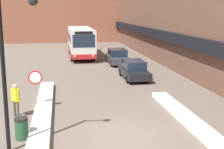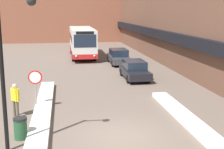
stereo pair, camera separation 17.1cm
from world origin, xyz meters
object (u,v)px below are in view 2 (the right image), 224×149
object	(u,v)px
parked_car_front	(135,70)
street_lamp	(9,56)
stop_sign	(35,81)
pedestrian	(15,97)
trash_bin	(21,128)
city_bus	(82,41)
parked_car_back	(119,57)

from	to	relation	value
parked_car_front	street_lamp	distance (m)	14.56
stop_sign	street_lamp	world-z (taller)	street_lamp
parked_car_front	pedestrian	distance (m)	11.36
street_lamp	trash_bin	distance (m)	3.50
city_bus	stop_sign	size ratio (longest dim) A/B	4.66
street_lamp	trash_bin	bearing A→B (deg)	86.13
pedestrian	city_bus	bearing A→B (deg)	127.49
street_lamp	stop_sign	bearing A→B (deg)	85.38
city_bus	parked_car_front	xyz separation A→B (m)	(3.39, -12.81, -1.10)
parked_car_back	pedestrian	distance (m)	17.17
parked_car_back	trash_bin	xyz separation A→B (m)	(-7.54, -18.08, -0.28)
parked_car_front	pedestrian	size ratio (longest dim) A/B	2.46
city_bus	stop_sign	distance (m)	19.94
stop_sign	street_lamp	distance (m)	5.72
city_bus	pedestrian	bearing A→B (deg)	-102.93
city_bus	parked_car_front	world-z (taller)	city_bus
city_bus	parked_car_front	size ratio (longest dim) A/B	2.37
stop_sign	pedestrian	xyz separation A→B (m)	(-0.95, -1.14, -0.54)
stop_sign	trash_bin	xyz separation A→B (m)	(-0.35, -4.11, -1.12)
parked_car_front	parked_car_back	world-z (taller)	parked_car_back
city_bus	trash_bin	xyz separation A→B (m)	(-4.16, -23.69, -1.36)
street_lamp	pedestrian	size ratio (longest dim) A/B	3.45
street_lamp	pedestrian	distance (m)	4.97
city_bus	stop_sign	world-z (taller)	city_bus
pedestrian	trash_bin	bearing A→B (deg)	-28.12
pedestrian	trash_bin	world-z (taller)	pedestrian
city_bus	parked_car_back	distance (m)	6.64
parked_car_front	parked_car_back	xyz separation A→B (m)	(-0.00, 7.21, 0.02)
city_bus	parked_car_back	size ratio (longest dim) A/B	2.25
parked_car_front	street_lamp	bearing A→B (deg)	-122.36
stop_sign	pedestrian	bearing A→B (deg)	-129.68
parked_car_front	pedestrian	xyz separation A→B (m)	(-8.14, -7.91, 0.32)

